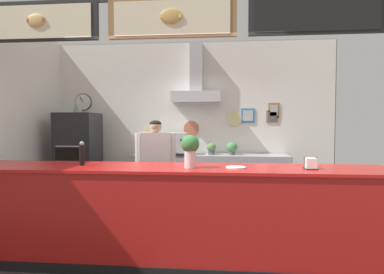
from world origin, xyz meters
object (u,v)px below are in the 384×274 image
Objects in this scene: potted_rosemary at (232,148)px; shop_worker at (156,169)px; napkin_holder at (310,164)px; pepper_grinder at (82,154)px; condiment_plate at (236,167)px; pizza_oven at (79,159)px; espresso_machine at (175,144)px; potted_thyme at (211,148)px; basil_vase at (190,150)px.

shop_worker is at bearing -134.42° from potted_rosemary.
shop_worker is 2.27m from napkin_holder.
condiment_plate is (1.68, -0.05, -0.12)m from pepper_grinder.
espresso_machine is at bearing 8.28° from pizza_oven.
pizza_oven reaches higher than espresso_machine.
pepper_grinder is (-1.36, -2.41, 0.12)m from potted_thyme.
potted_rosemary is at bearing -1.23° from potted_thyme.
pizza_oven is 3.19m from basil_vase.
napkin_holder is at bearing -66.70° from potted_thyme.
shop_worker is 1.22m from espresso_machine.
pepper_grinder is 1.68m from condiment_plate.
shop_worker reaches higher than condiment_plate.
basil_vase is at bearing -78.33° from espresso_machine.
potted_thyme is 2.77m from pepper_grinder.
espresso_machine is 2.44× the size of potted_thyme.
pepper_grinder is (-0.57, -1.21, 0.34)m from shop_worker.
potted_thyme is at bearing 113.30° from napkin_holder.
shop_worker reaches higher than potted_thyme.
potted_rosemary is (1.17, 1.19, 0.24)m from shop_worker.
shop_worker reaches higher than potted_rosemary.
potted_thyme is at bearing 86.47° from basil_vase.
potted_thyme is 0.62× the size of basil_vase.
potted_rosemary is 0.87× the size of pepper_grinder.
basil_vase is (-0.53, -2.49, 0.17)m from potted_rosemary.
espresso_machine is (1.75, 0.25, 0.28)m from pizza_oven.
shop_worker is 1.46m from potted_thyme.
basil_vase reaches higher than potted_thyme.
condiment_plate is 0.75m from napkin_holder.
pizza_oven is at bearing 116.37° from pepper_grinder.
potted_rosemary is 2.45m from condiment_plate.
pizza_oven reaches higher than pepper_grinder.
pizza_oven is 6.77× the size of pepper_grinder.
shop_worker is at bearing -29.53° from pizza_oven.
shop_worker is at bearing 64.96° from pepper_grinder.
potted_rosemary is at bearing 77.97° from basil_vase.
pizza_oven is 8.43× the size of potted_thyme.
espresso_machine reaches higher than potted_rosemary.
napkin_holder reaches higher than potted_thyme.
pizza_oven is at bearing 135.55° from basil_vase.
espresso_machine reaches higher than potted_thyme.
shop_worker is 6.76× the size of potted_rosemary.
pizza_oven is 1.79m from espresso_machine.
potted_thyme is (2.41, 0.28, 0.20)m from pizza_oven.
potted_thyme is at bearing 97.40° from condiment_plate.
pepper_grinder is at bearing -106.22° from espresso_machine.
basil_vase reaches higher than potted_rosemary.
pepper_grinder is at bearing 178.54° from napkin_holder.
shop_worker is (1.62, -0.92, -0.02)m from pizza_oven.
pizza_oven is at bearing -171.72° from espresso_machine.
pepper_grinder is at bearing 175.87° from basil_vase.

